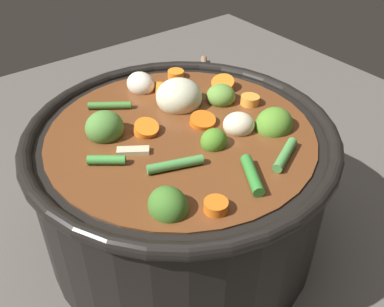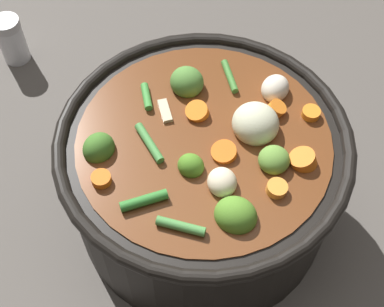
# 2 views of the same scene
# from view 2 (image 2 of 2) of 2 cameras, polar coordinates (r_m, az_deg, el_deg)

# --- Properties ---
(ground_plane) EXTENTS (1.10, 1.10, 0.00)m
(ground_plane) POSITION_cam_2_polar(r_m,az_deg,el_deg) (0.70, 1.03, -5.71)
(ground_plane) COLOR #514C47
(cooking_pot) EXTENTS (0.32, 0.32, 0.18)m
(cooking_pot) POSITION_cam_2_polar(r_m,az_deg,el_deg) (0.63, 1.17, -2.13)
(cooking_pot) COLOR black
(cooking_pot) RESTS_ON ground_plane
(salt_shaker) EXTENTS (0.04, 0.04, 0.08)m
(salt_shaker) POSITION_cam_2_polar(r_m,az_deg,el_deg) (0.88, -18.53, 11.33)
(salt_shaker) COLOR silver
(salt_shaker) RESTS_ON ground_plane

